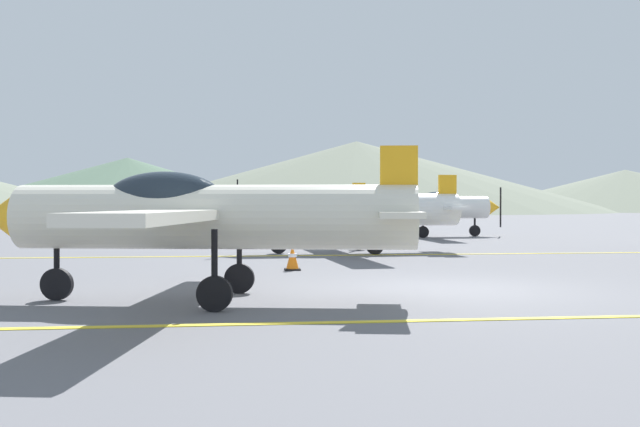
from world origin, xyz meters
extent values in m
plane|color=slate|center=(0.00, 0.00, 0.00)|extent=(400.00, 400.00, 0.00)
cube|color=yellow|center=(0.00, -3.26, 0.01)|extent=(80.00, 0.16, 0.01)
cube|color=yellow|center=(0.00, 8.17, 0.01)|extent=(80.00, 0.16, 0.01)
cylinder|color=silver|center=(-4.19, -1.13, 1.33)|extent=(6.31, 2.09, 1.01)
cone|color=#F2A519|center=(-7.57, -0.53, 1.33)|extent=(0.78, 0.96, 0.86)
ellipsoid|color=#1E2833|center=(-5.00, -0.99, 1.63)|extent=(1.95, 1.13, 0.82)
cube|color=silver|center=(-4.55, -1.07, 1.37)|extent=(2.41, 8.11, 0.15)
cube|color=silver|center=(-1.39, -1.63, 1.37)|extent=(1.05, 2.46, 0.09)
cube|color=#F2A519|center=(-1.39, -1.63, 1.88)|extent=(0.59, 0.21, 1.10)
cylinder|color=black|center=(-6.71, -0.68, 0.72)|extent=(0.09, 0.09, 0.92)
cylinder|color=black|center=(-6.71, -0.68, 0.26)|extent=(0.52, 0.20, 0.51)
cylinder|color=black|center=(-3.83, -0.17, 0.72)|extent=(0.09, 0.09, 0.92)
cylinder|color=black|center=(-3.83, -0.17, 0.26)|extent=(0.52, 0.20, 0.51)
cylinder|color=black|center=(-4.18, -2.15, 0.72)|extent=(0.09, 0.09, 0.92)
cylinder|color=black|center=(-4.18, -2.15, 0.26)|extent=(0.52, 0.20, 0.51)
cylinder|color=white|center=(-0.08, 9.27, 1.33)|extent=(6.28, 1.47, 1.01)
cone|color=#F2A519|center=(-3.50, 9.01, 1.33)|extent=(0.70, 0.90, 0.86)
cube|color=black|center=(-3.87, 8.99, 1.33)|extent=(0.04, 0.11, 1.83)
ellipsoid|color=#1E2833|center=(-0.90, 9.21, 1.63)|extent=(1.89, 0.96, 0.82)
cube|color=white|center=(-0.44, 9.24, 1.37)|extent=(1.61, 8.11, 0.15)
cube|color=white|center=(2.75, 9.49, 1.37)|extent=(0.82, 2.42, 0.09)
cube|color=#F2A519|center=(2.75, 9.49, 1.88)|extent=(0.58, 0.15, 1.10)
cylinder|color=black|center=(-2.63, 9.08, 0.72)|extent=(0.09, 0.09, 0.92)
cylinder|color=black|center=(-2.63, 9.08, 0.26)|extent=(0.52, 0.15, 0.51)
cylinder|color=black|center=(0.03, 10.29, 0.72)|extent=(0.09, 0.09, 0.92)
cylinder|color=black|center=(0.03, 10.29, 0.26)|extent=(0.52, 0.15, 0.51)
cylinder|color=black|center=(0.18, 8.28, 0.72)|extent=(0.09, 0.09, 0.92)
cylinder|color=black|center=(0.18, 8.28, 0.26)|extent=(0.52, 0.15, 0.51)
cylinder|color=white|center=(4.34, 18.80, 1.33)|extent=(6.25, 1.20, 1.01)
cone|color=#F2A519|center=(7.77, 18.91, 1.33)|extent=(0.67, 0.88, 0.86)
cube|color=black|center=(8.14, 18.92, 1.33)|extent=(0.04, 0.11, 1.83)
ellipsoid|color=#1E2833|center=(5.16, 18.83, 1.63)|extent=(1.86, 0.88, 0.82)
cube|color=white|center=(4.70, 18.81, 1.37)|extent=(1.26, 8.08, 0.15)
cube|color=white|center=(1.50, 18.71, 1.37)|extent=(0.71, 2.40, 0.09)
cube|color=#F2A519|center=(1.50, 18.71, 1.88)|extent=(0.58, 0.13, 1.10)
cylinder|color=black|center=(6.90, 18.88, 0.72)|extent=(0.09, 0.09, 0.92)
cylinder|color=black|center=(6.90, 18.88, 0.26)|extent=(0.52, 0.13, 0.51)
cylinder|color=black|center=(4.19, 17.79, 0.72)|extent=(0.09, 0.09, 0.92)
cylinder|color=black|center=(4.19, 17.79, 0.26)|extent=(0.52, 0.13, 0.51)
cylinder|color=black|center=(4.12, 19.80, 0.72)|extent=(0.09, 0.09, 0.92)
cylinder|color=black|center=(4.12, 19.80, 0.26)|extent=(0.52, 0.13, 0.51)
cube|color=black|center=(-2.61, 3.83, 0.02)|extent=(0.36, 0.36, 0.04)
cone|color=orange|center=(-2.61, 3.83, 0.32)|extent=(0.29, 0.29, 0.55)
cylinder|color=white|center=(-2.61, 3.83, 0.34)|extent=(0.20, 0.20, 0.08)
cone|color=#4C6651|center=(-29.16, 154.43, 5.93)|extent=(80.68, 80.68, 11.85)
cone|color=slate|center=(17.46, 113.48, 6.29)|extent=(89.38, 89.38, 12.57)
cone|color=slate|center=(67.38, 110.73, 3.79)|extent=(59.73, 59.73, 7.58)
camera|label=1|loc=(-3.85, -12.24, 1.56)|focal=39.58mm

